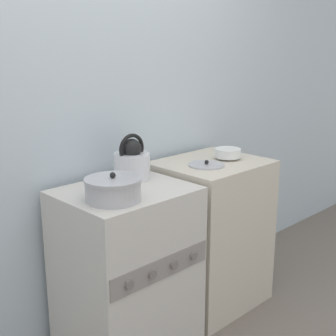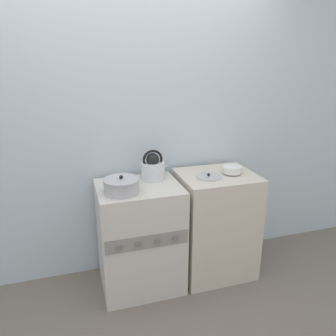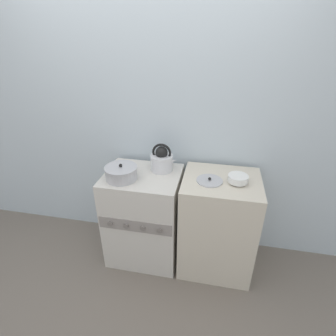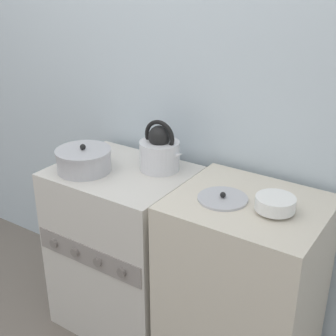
{
  "view_description": "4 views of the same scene",
  "coord_description": "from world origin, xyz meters",
  "px_view_note": "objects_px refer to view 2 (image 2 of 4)",
  "views": [
    {
      "loc": [
        -1.39,
        -1.49,
        1.59
      ],
      "look_at": [
        0.27,
        0.24,
        0.95
      ],
      "focal_mm": 50.0,
      "sensor_mm": 36.0,
      "label": 1
    },
    {
      "loc": [
        -0.47,
        -2.05,
        1.81
      ],
      "look_at": [
        0.25,
        0.3,
        1.0
      ],
      "focal_mm": 35.0,
      "sensor_mm": 36.0,
      "label": 2
    },
    {
      "loc": [
        0.6,
        -1.58,
        1.98
      ],
      "look_at": [
        0.22,
        0.28,
        0.97
      ],
      "focal_mm": 28.0,
      "sensor_mm": 36.0,
      "label": 3
    },
    {
      "loc": [
        1.32,
        -1.31,
        1.82
      ],
      "look_at": [
        0.25,
        0.3,
        0.95
      ],
      "focal_mm": 50.0,
      "sensor_mm": 36.0,
      "label": 4
    }
  ],
  "objects_px": {
    "enamel_bowl": "(232,170)",
    "loose_pot_lid": "(209,177)",
    "kettle": "(153,168)",
    "stove": "(140,237)",
    "cooking_pot": "(122,186)"
  },
  "relations": [
    {
      "from": "enamel_bowl",
      "to": "loose_pot_lid",
      "type": "relative_size",
      "value": 0.76
    },
    {
      "from": "loose_pot_lid",
      "to": "kettle",
      "type": "bearing_deg",
      "value": 159.39
    },
    {
      "from": "kettle",
      "to": "enamel_bowl",
      "type": "xyz_separation_m",
      "value": [
        0.64,
        -0.14,
        -0.03
      ]
    },
    {
      "from": "stove",
      "to": "cooking_pot",
      "type": "height_order",
      "value": "cooking_pot"
    },
    {
      "from": "stove",
      "to": "kettle",
      "type": "relative_size",
      "value": 3.59
    },
    {
      "from": "stove",
      "to": "loose_pot_lid",
      "type": "xyz_separation_m",
      "value": [
        0.57,
        -0.04,
        0.48
      ]
    },
    {
      "from": "kettle",
      "to": "enamel_bowl",
      "type": "bearing_deg",
      "value": -12.24
    },
    {
      "from": "cooking_pot",
      "to": "loose_pot_lid",
      "type": "relative_size",
      "value": 1.28
    },
    {
      "from": "cooking_pot",
      "to": "enamel_bowl",
      "type": "xyz_separation_m",
      "value": [
        0.93,
        0.08,
        0.01
      ]
    },
    {
      "from": "cooking_pot",
      "to": "kettle",
      "type": "bearing_deg",
      "value": 36.03
    },
    {
      "from": "cooking_pot",
      "to": "enamel_bowl",
      "type": "relative_size",
      "value": 1.69
    },
    {
      "from": "stove",
      "to": "enamel_bowl",
      "type": "height_order",
      "value": "enamel_bowl"
    },
    {
      "from": "loose_pot_lid",
      "to": "enamel_bowl",
      "type": "bearing_deg",
      "value": 5.29
    },
    {
      "from": "kettle",
      "to": "cooking_pot",
      "type": "xyz_separation_m",
      "value": [
        -0.29,
        -0.21,
        -0.04
      ]
    },
    {
      "from": "kettle",
      "to": "loose_pot_lid",
      "type": "distance_m",
      "value": 0.45
    }
  ]
}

